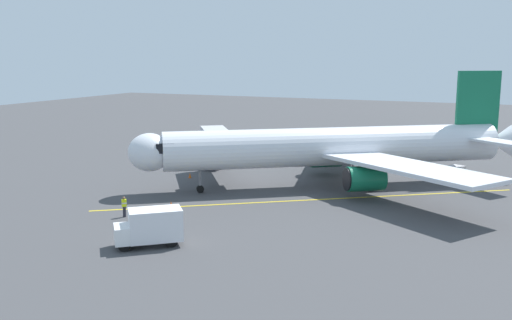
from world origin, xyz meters
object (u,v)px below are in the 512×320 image
(safety_cone_nose_right, at_px, (156,219))
(safety_cone_wing_port, at_px, (190,175))
(jet_bridge, at_px, (218,145))
(ground_crew_marshaller, at_px, (124,206))
(airplane, at_px, (337,147))
(baggage_cart_near_nose, at_px, (453,172))
(box_truck_starboard_side, at_px, (150,227))
(safety_cone_nose_left, at_px, (171,204))

(safety_cone_nose_right, height_order, safety_cone_wing_port, same)
(jet_bridge, height_order, ground_crew_marshaller, jet_bridge)
(airplane, height_order, baggage_cart_near_nose, airplane)
(baggage_cart_near_nose, bearing_deg, safety_cone_wing_port, 24.33)
(ground_crew_marshaller, distance_m, baggage_cart_near_nose, 35.49)
(safety_cone_nose_right, bearing_deg, safety_cone_wing_port, -68.54)
(box_truck_starboard_side, height_order, safety_cone_wing_port, box_truck_starboard_side)
(baggage_cart_near_nose, distance_m, safety_cone_nose_left, 31.18)
(jet_bridge, bearing_deg, ground_crew_marshaller, 88.78)
(airplane, xyz_separation_m, ground_crew_marshaller, (12.63, 17.97, -3.12))
(safety_cone_nose_left, bearing_deg, ground_crew_marshaller, 65.92)
(ground_crew_marshaller, height_order, box_truck_starboard_side, box_truck_starboard_side)
(ground_crew_marshaller, xyz_separation_m, baggage_cart_near_nose, (-23.00, -27.03, -0.23))
(safety_cone_wing_port, bearing_deg, safety_cone_nose_right, 111.46)
(baggage_cart_near_nose, height_order, safety_cone_nose_left, baggage_cart_near_nose)
(jet_bridge, distance_m, safety_cone_nose_right, 16.64)
(safety_cone_nose_right, xyz_separation_m, safety_cone_wing_port, (6.11, -15.55, 0.00))
(ground_crew_marshaller, bearing_deg, safety_cone_nose_right, 175.68)
(baggage_cart_near_nose, bearing_deg, box_truck_starboard_side, 62.39)
(jet_bridge, xyz_separation_m, safety_cone_nose_right, (-2.86, 16.02, -3.49))
(box_truck_starboard_side, height_order, safety_cone_nose_left, box_truck_starboard_side)
(ground_crew_marshaller, height_order, safety_cone_nose_left, ground_crew_marshaller)
(airplane, height_order, safety_cone_nose_right, airplane)
(box_truck_starboard_side, xyz_separation_m, safety_cone_nose_left, (4.27, -9.37, -1.11))
(ground_crew_marshaller, height_order, safety_cone_nose_right, ground_crew_marshaller)
(safety_cone_wing_port, bearing_deg, jet_bridge, -171.80)
(safety_cone_nose_left, relative_size, safety_cone_nose_right, 1.00)
(baggage_cart_near_nose, distance_m, box_truck_starboard_side, 36.43)
(safety_cone_nose_right, bearing_deg, safety_cone_nose_left, -72.86)
(baggage_cart_near_nose, xyz_separation_m, safety_cone_wing_port, (25.92, 11.72, -0.38))
(jet_bridge, distance_m, baggage_cart_near_nose, 25.49)
(airplane, bearing_deg, safety_cone_nose_left, 52.06)
(airplane, distance_m, ground_crew_marshaller, 22.19)
(ground_crew_marshaller, bearing_deg, baggage_cart_near_nose, -130.39)
(box_truck_starboard_side, bearing_deg, safety_cone_nose_right, -59.66)
(airplane, relative_size, safety_cone_wing_port, 63.64)
(airplane, bearing_deg, box_truck_starboard_side, 74.32)
(jet_bridge, relative_size, box_truck_starboard_side, 2.18)
(ground_crew_marshaller, distance_m, safety_cone_wing_port, 15.60)
(baggage_cart_near_nose, xyz_separation_m, safety_cone_nose_left, (21.15, 22.90, -0.38))
(box_truck_starboard_side, relative_size, safety_cone_nose_right, 8.66)
(box_truck_starboard_side, xyz_separation_m, safety_cone_nose_right, (2.93, -5.00, -1.11))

